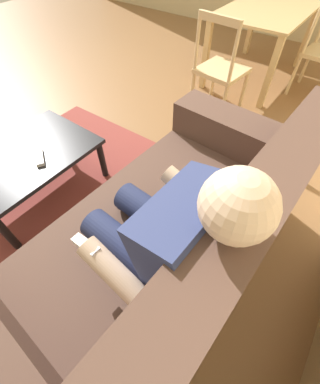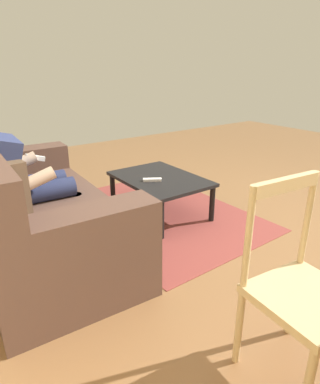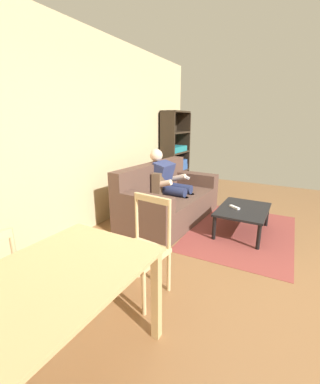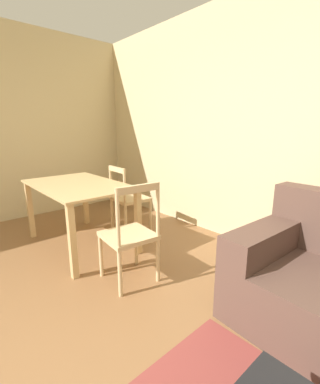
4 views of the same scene
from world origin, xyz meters
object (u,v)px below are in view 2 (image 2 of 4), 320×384
(dining_chair_facing_couch, at_px, (301,292))
(couch, at_px, (33,215))
(tv_remote, at_px, (152,180))
(person_lounging, at_px, (19,179))
(coffee_table, at_px, (160,182))

(dining_chair_facing_couch, bearing_deg, couch, 20.39)
(tv_remote, xyz_separation_m, dining_chair_facing_couch, (-1.78, 0.43, 0.06))
(person_lounging, xyz_separation_m, coffee_table, (-0.05, -1.23, -0.26))
(couch, relative_size, coffee_table, 2.10)
(dining_chair_facing_couch, bearing_deg, coffee_table, -16.68)
(coffee_table, height_order, tv_remote, tv_remote)
(person_lounging, xyz_separation_m, dining_chair_facing_couch, (-1.87, -0.69, -0.15))
(tv_remote, relative_size, dining_chair_facing_couch, 0.18)
(couch, relative_size, person_lounging, 1.71)
(couch, bearing_deg, coffee_table, -87.42)
(couch, height_order, coffee_table, couch)
(coffee_table, distance_m, tv_remote, 0.14)
(couch, distance_m, tv_remote, 1.08)
(person_lounging, xyz_separation_m, tv_remote, (-0.09, -1.12, -0.21))
(couch, height_order, tv_remote, couch)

